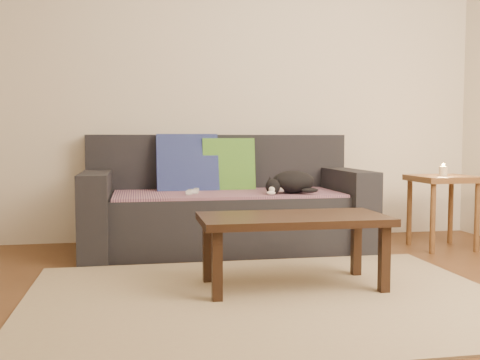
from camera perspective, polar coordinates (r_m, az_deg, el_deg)
The scene contains 13 objects.
ground at distance 2.85m, azimuth 3.48°, elevation -12.89°, with size 4.50×4.50×0.00m, color brown.
back_wall at distance 4.71m, azimuth -2.40°, elevation 9.84°, with size 4.50×0.04×2.60m, color beige.
sofa at distance 4.30m, azimuth -1.56°, elevation -2.86°, with size 2.10×0.94×0.87m.
throw_blanket at distance 4.19m, azimuth -1.37°, elevation -1.37°, with size 1.66×0.74×0.02m, color #482A4E.
cushion_navy at distance 4.40m, azimuth -5.37°, elevation 1.49°, with size 0.48×0.12×0.48m, color #171250.
cushion_green at distance 4.44m, azimuth -1.21°, elevation 1.53°, with size 0.41×0.10×0.41m, color #0B482B.
cat at distance 4.09m, azimuth 5.25°, elevation -0.26°, with size 0.42×0.32×0.17m.
wii_remote_a at distance 4.05m, azimuth -5.14°, elevation -1.23°, with size 0.15×0.04×0.03m, color white.
wii_remote_b at distance 4.13m, azimuth -4.52°, elevation -1.12°, with size 0.15×0.04×0.03m, color white.
side_table at distance 4.54m, azimuth 19.90°, elevation -0.82°, with size 0.45×0.45×0.56m.
candle at distance 4.54m, azimuth 19.95°, elevation 0.88°, with size 0.06×0.06×0.09m.
rug at distance 2.99m, azimuth 2.78°, elevation -11.96°, with size 2.50×1.80×0.01m, color tan.
coffee_table at distance 3.14m, azimuth 5.40°, elevation -4.54°, with size 1.03×0.52×0.41m.
Camera 1 is at (-0.66, -2.64, 0.84)m, focal length 42.00 mm.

